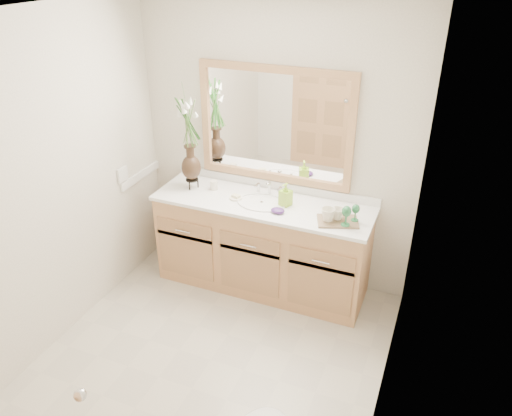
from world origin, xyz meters
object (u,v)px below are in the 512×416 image
at_px(soap_bottle, 286,195).
at_px(tray, 338,221).
at_px(flower_vase, 189,128).
at_px(tumbler, 214,185).

relative_size(soap_bottle, tray, 0.56).
xyz_separation_m(soap_bottle, tray, (0.47, -0.12, -0.08)).
xyz_separation_m(flower_vase, tray, (1.32, -0.11, -0.54)).
relative_size(flower_vase, tumbler, 9.92).
bearing_deg(tray, soap_bottle, 146.30).
height_order(tumbler, tray, tumbler).
bearing_deg(tray, flower_vase, 155.48).
relative_size(flower_vase, tray, 2.63).
bearing_deg(flower_vase, tumbler, 12.98).
xyz_separation_m(flower_vase, tumbler, (0.19, 0.04, -0.51)).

